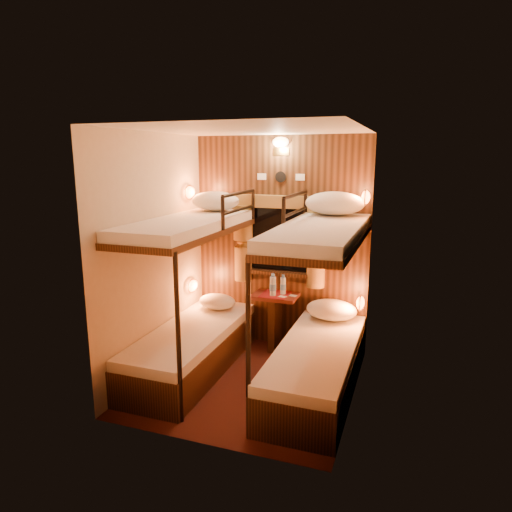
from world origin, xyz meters
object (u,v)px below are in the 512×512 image
at_px(bunk_left, 192,318).
at_px(bottle_left, 273,286).
at_px(bunk_right, 317,334).
at_px(table, 275,314).
at_px(bottle_right, 283,286).

distance_m(bunk_left, bottle_left, 0.99).
bearing_deg(bunk_right, bottle_left, 132.26).
distance_m(table, bottle_right, 0.34).
xyz_separation_m(table, bottle_left, (-0.01, -0.06, 0.34)).
bearing_deg(table, bunk_right, -50.33).
bearing_deg(bottle_left, bunk_right, -47.74).
distance_m(table, bottle_left, 0.35).
distance_m(bottle_left, bottle_right, 0.13).
xyz_separation_m(bunk_left, bunk_right, (1.30, 0.00, 0.00)).
bearing_deg(bunk_right, bottle_right, 124.78).
bearing_deg(bunk_left, table, 50.33).
bearing_deg(bunk_left, bottle_right, 48.20).
height_order(bunk_left, bunk_right, same).
bearing_deg(bunk_right, bunk_left, 180.00).
bearing_deg(bottle_right, bottle_left, -135.72).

